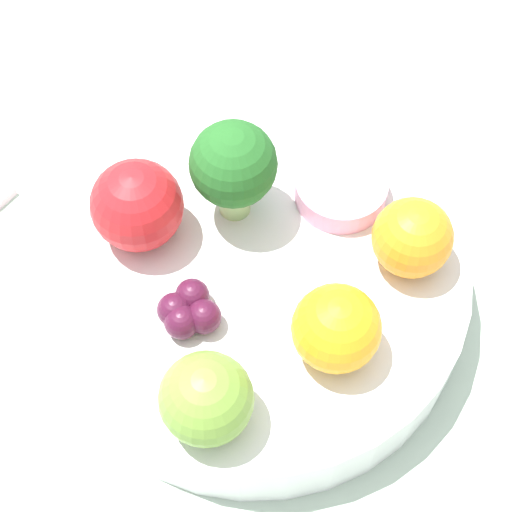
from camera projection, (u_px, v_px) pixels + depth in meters
The scene contains 10 objects.
ground_plane at pixel (256, 316), 0.55m from camera, with size 6.00×6.00×0.00m, color gray.
table_surface at pixel (256, 309), 0.54m from camera, with size 1.20×1.20×0.02m.
bowl at pixel (256, 284), 0.51m from camera, with size 0.25×0.25×0.04m.
broccoli at pixel (233, 166), 0.48m from camera, with size 0.05×0.05×0.07m.
apple_red at pixel (137, 205), 0.48m from camera, with size 0.05×0.05×0.05m.
apple_green at pixel (205, 398), 0.43m from camera, with size 0.05×0.05×0.05m.
orange_front at pixel (412, 238), 0.48m from camera, with size 0.05×0.05×0.05m.
orange_back at pixel (336, 329), 0.45m from camera, with size 0.05×0.05×0.05m.
grape_cluster at pixel (188, 311), 0.47m from camera, with size 0.04×0.04×0.02m.
small_cup at pixel (341, 189), 0.51m from camera, with size 0.06×0.06×0.02m.
Camera 1 is at (0.24, 0.07, 0.49)m, focal length 60.00 mm.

